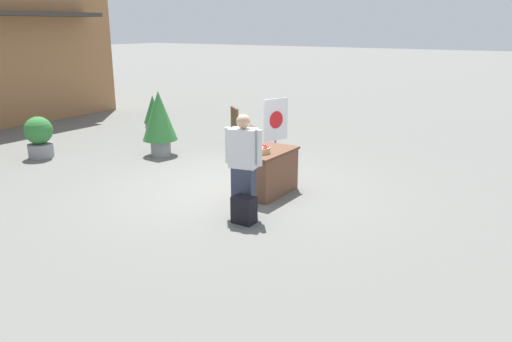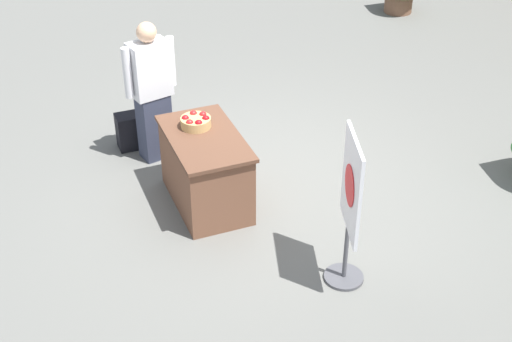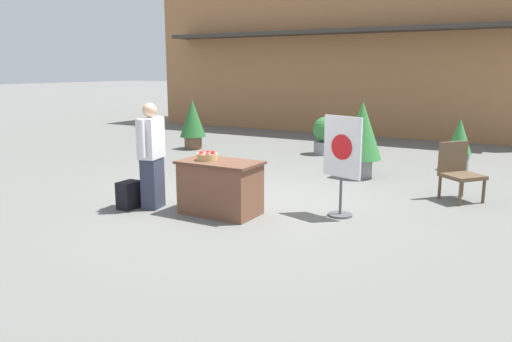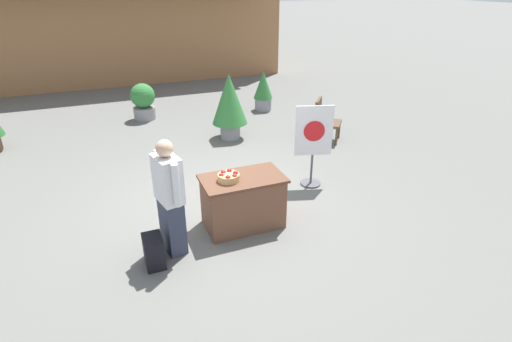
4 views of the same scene
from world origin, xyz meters
name	(u,v)px [view 2 (image 2 of 4)]	position (x,y,z in m)	size (l,w,h in m)	color
ground_plane	(267,179)	(0.00, 0.00, 0.00)	(120.00, 120.00, 0.00)	slate
display_table	(206,170)	(0.17, -0.75, 0.40)	(1.19, 0.70, 0.79)	brown
apple_basket	(196,122)	(-0.04, -0.76, 0.85)	(0.31, 0.31, 0.13)	tan
person_visitor	(152,92)	(-0.91, -0.99, 0.82)	(0.35, 0.60, 1.62)	#33384C
backpack	(132,131)	(-1.21, -1.20, 0.21)	(0.24, 0.34, 0.42)	black
poster_board	(350,205)	(1.76, 0.03, 0.82)	(0.63, 0.36, 1.46)	#4C4C51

